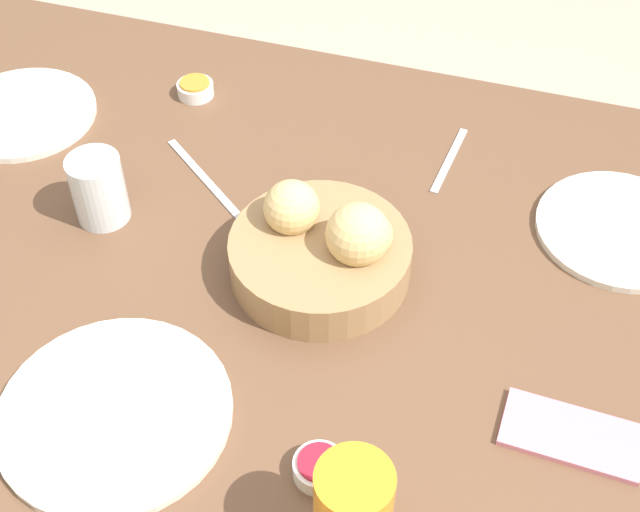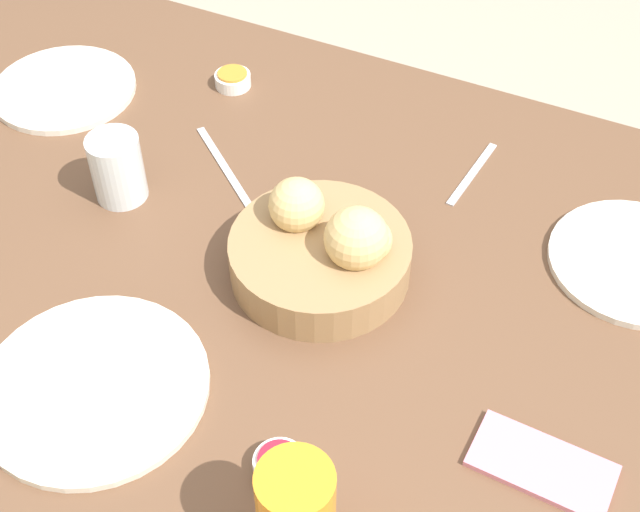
{
  "view_description": "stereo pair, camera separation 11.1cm",
  "coord_description": "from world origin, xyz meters",
  "px_view_note": "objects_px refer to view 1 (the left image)",
  "views": [
    {
      "loc": [
        -0.3,
        0.7,
        1.6
      ],
      "look_at": [
        -0.08,
        -0.03,
        0.78
      ],
      "focal_mm": 50.0,
      "sensor_mm": 36.0,
      "label": 1
    },
    {
      "loc": [
        -0.41,
        0.66,
        1.6
      ],
      "look_at": [
        -0.08,
        -0.03,
        0.78
      ],
      "focal_mm": 50.0,
      "sensor_mm": 36.0,
      "label": 2
    }
  ],
  "objects_px": {
    "jam_bowl_berry": "(319,467)",
    "spoon_coffee": "(449,160)",
    "cell_phone": "(571,435)",
    "plate_near_right": "(22,113)",
    "water_tumbler": "(98,189)",
    "bread_basket": "(324,249)",
    "jam_bowl_honey": "(195,89)",
    "knife_silver": "(205,178)",
    "plate_near_left": "(619,229)",
    "plate_far_center": "(115,413)"
  },
  "relations": [
    {
      "from": "knife_silver",
      "to": "spoon_coffee",
      "type": "height_order",
      "value": "same"
    },
    {
      "from": "jam_bowl_honey",
      "to": "knife_silver",
      "type": "height_order",
      "value": "jam_bowl_honey"
    },
    {
      "from": "plate_near_left",
      "to": "jam_bowl_honey",
      "type": "bearing_deg",
      "value": -9.58
    },
    {
      "from": "bread_basket",
      "to": "spoon_coffee",
      "type": "bearing_deg",
      "value": -112.77
    },
    {
      "from": "water_tumbler",
      "to": "knife_silver",
      "type": "xyz_separation_m",
      "value": [
        -0.1,
        -0.11,
        -0.05
      ]
    },
    {
      "from": "plate_near_left",
      "to": "water_tumbler",
      "type": "xyz_separation_m",
      "value": [
        0.67,
        0.18,
        0.04
      ]
    },
    {
      "from": "plate_near_right",
      "to": "water_tumbler",
      "type": "xyz_separation_m",
      "value": [
        -0.22,
        0.16,
        0.04
      ]
    },
    {
      "from": "plate_near_left",
      "to": "plate_far_center",
      "type": "xyz_separation_m",
      "value": [
        0.51,
        0.46,
        0.0
      ]
    },
    {
      "from": "plate_near_left",
      "to": "plate_far_center",
      "type": "relative_size",
      "value": 0.84
    },
    {
      "from": "jam_bowl_berry",
      "to": "knife_silver",
      "type": "bearing_deg",
      "value": -53.28
    },
    {
      "from": "jam_bowl_berry",
      "to": "water_tumbler",
      "type": "bearing_deg",
      "value": -35.85
    },
    {
      "from": "plate_near_left",
      "to": "jam_bowl_berry",
      "type": "bearing_deg",
      "value": 59.38
    },
    {
      "from": "plate_near_left",
      "to": "plate_far_center",
      "type": "distance_m",
      "value": 0.69
    },
    {
      "from": "plate_near_right",
      "to": "water_tumbler",
      "type": "relative_size",
      "value": 2.3
    },
    {
      "from": "jam_bowl_honey",
      "to": "knife_silver",
      "type": "xyz_separation_m",
      "value": [
        -0.09,
        0.18,
        -0.01
      ]
    },
    {
      "from": "plate_near_right",
      "to": "plate_far_center",
      "type": "distance_m",
      "value": 0.58
    },
    {
      "from": "plate_far_center",
      "to": "jam_bowl_honey",
      "type": "xyz_separation_m",
      "value": [
        0.14,
        -0.57,
        0.01
      ]
    },
    {
      "from": "plate_near_right",
      "to": "knife_silver",
      "type": "distance_m",
      "value": 0.32
    },
    {
      "from": "plate_near_left",
      "to": "jam_bowl_honey",
      "type": "relative_size",
      "value": 3.91
    },
    {
      "from": "jam_bowl_berry",
      "to": "plate_far_center",
      "type": "bearing_deg",
      "value": -0.11
    },
    {
      "from": "plate_far_center",
      "to": "water_tumbler",
      "type": "distance_m",
      "value": 0.33
    },
    {
      "from": "jam_bowl_honey",
      "to": "cell_phone",
      "type": "bearing_deg",
      "value": 144.58
    },
    {
      "from": "plate_far_center",
      "to": "jam_bowl_berry",
      "type": "height_order",
      "value": "jam_bowl_berry"
    },
    {
      "from": "water_tumbler",
      "to": "spoon_coffee",
      "type": "distance_m",
      "value": 0.49
    },
    {
      "from": "jam_bowl_honey",
      "to": "jam_bowl_berry",
      "type": "bearing_deg",
      "value": 123.73
    },
    {
      "from": "bread_basket",
      "to": "plate_near_left",
      "type": "xyz_separation_m",
      "value": [
        -0.35,
        -0.18,
        -0.04
      ]
    },
    {
      "from": "jam_bowl_berry",
      "to": "knife_silver",
      "type": "xyz_separation_m",
      "value": [
        0.29,
        -0.39,
        -0.01
      ]
    },
    {
      "from": "bread_basket",
      "to": "knife_silver",
      "type": "relative_size",
      "value": 1.4
    },
    {
      "from": "bread_basket",
      "to": "plate_near_right",
      "type": "xyz_separation_m",
      "value": [
        0.53,
        -0.17,
        -0.04
      ]
    },
    {
      "from": "water_tumbler",
      "to": "knife_silver",
      "type": "distance_m",
      "value": 0.16
    },
    {
      "from": "bread_basket",
      "to": "plate_far_center",
      "type": "distance_m",
      "value": 0.32
    },
    {
      "from": "bread_basket",
      "to": "cell_phone",
      "type": "relative_size",
      "value": 1.49
    },
    {
      "from": "water_tumbler",
      "to": "knife_silver",
      "type": "height_order",
      "value": "water_tumbler"
    },
    {
      "from": "bread_basket",
      "to": "jam_bowl_honey",
      "type": "bearing_deg",
      "value": -44.39
    },
    {
      "from": "cell_phone",
      "to": "plate_near_right",
      "type": "bearing_deg",
      "value": -20.37
    },
    {
      "from": "plate_far_center",
      "to": "cell_phone",
      "type": "bearing_deg",
      "value": -165.78
    },
    {
      "from": "bread_basket",
      "to": "cell_phone",
      "type": "xyz_separation_m",
      "value": [
        -0.33,
        0.15,
        -0.04
      ]
    },
    {
      "from": "jam_bowl_honey",
      "to": "plate_near_right",
      "type": "bearing_deg",
      "value": 29.11
    },
    {
      "from": "spoon_coffee",
      "to": "knife_silver",
      "type": "bearing_deg",
      "value": 23.87
    },
    {
      "from": "water_tumbler",
      "to": "jam_bowl_berry",
      "type": "relative_size",
      "value": 1.71
    },
    {
      "from": "plate_near_right",
      "to": "plate_near_left",
      "type": "bearing_deg",
      "value": -178.84
    },
    {
      "from": "knife_silver",
      "to": "plate_far_center",
      "type": "bearing_deg",
      "value": 98.03
    },
    {
      "from": "jam_bowl_berry",
      "to": "cell_phone",
      "type": "relative_size",
      "value": 0.37
    },
    {
      "from": "knife_silver",
      "to": "cell_phone",
      "type": "distance_m",
      "value": 0.6
    },
    {
      "from": "water_tumbler",
      "to": "cell_phone",
      "type": "height_order",
      "value": "water_tumbler"
    },
    {
      "from": "spoon_coffee",
      "to": "cell_phone",
      "type": "xyz_separation_m",
      "value": [
        -0.22,
        0.41,
        0.0
      ]
    },
    {
      "from": "jam_bowl_berry",
      "to": "spoon_coffee",
      "type": "distance_m",
      "value": 0.54
    },
    {
      "from": "plate_far_center",
      "to": "water_tumbler",
      "type": "height_order",
      "value": "water_tumbler"
    },
    {
      "from": "spoon_coffee",
      "to": "bread_basket",
      "type": "bearing_deg",
      "value": 67.23
    },
    {
      "from": "bread_basket",
      "to": "plate_near_left",
      "type": "relative_size",
      "value": 1.04
    }
  ]
}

